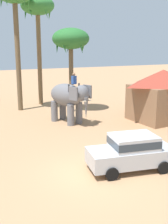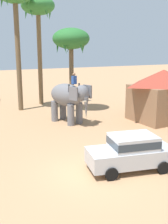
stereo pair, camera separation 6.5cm
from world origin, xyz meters
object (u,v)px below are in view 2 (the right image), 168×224
Objects in this scene: elephant_with_mahout at (69,97)px; palm_tree_left_of_road at (38,10)px; car_sedan_foreground at (131,151)px; palm_tree_leaning_seaward at (71,41)px; roadside_hut at (162,94)px.

elephant_with_mahout is 10.62m from palm_tree_left_of_road.
car_sedan_foreground is 18.80m from palm_tree_left_of_road.
elephant_with_mahout is 5.79m from palm_tree_leaning_seaward.
roadside_hut is at bearing -57.12° from palm_tree_left_of_road.
roadside_hut is at bearing -19.46° from elephant_with_mahout.
palm_tree_left_of_road reaches higher than palm_tree_leaning_seaward.
roadside_hut is at bearing 41.09° from car_sedan_foreground.
elephant_with_mahout is 7.36m from roadside_hut.
car_sedan_foreground is 0.60× the size of palm_tree_leaning_seaward.
car_sedan_foreground is at bearing -138.91° from roadside_hut.
palm_tree_left_of_road is 1.43× the size of palm_tree_leaning_seaward.
palm_tree_leaning_seaward reaches higher than car_sedan_foreground.
palm_tree_leaning_seaward is at bearing 79.30° from car_sedan_foreground.
palm_tree_left_of_road is (0.26, 7.88, 7.12)m from elephant_with_mahout.
palm_tree_leaning_seaward is 1.41× the size of roadside_hut.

